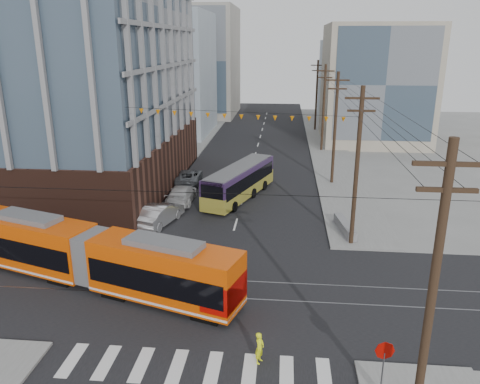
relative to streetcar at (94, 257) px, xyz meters
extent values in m
plane|color=slate|center=(7.19, -3.83, -1.76)|extent=(160.00, 160.00, 0.00)
cube|color=#381E16|center=(-14.81, 19.17, 12.54)|extent=(30.00, 25.00, 28.60)
cube|color=#8C99A5|center=(-9.81, 48.17, 7.24)|extent=(18.00, 16.00, 18.00)
cube|color=gray|center=(23.19, 44.17, 6.24)|extent=(14.00, 14.00, 16.00)
cube|color=gray|center=(-6.81, 68.17, 8.24)|extent=(16.00, 18.00, 20.00)
cube|color=#8C99A5|center=(25.19, 64.17, 5.24)|extent=(16.00, 16.00, 14.00)
cylinder|color=black|center=(15.69, -9.83, 3.74)|extent=(0.30, 0.30, 11.00)
cylinder|color=black|center=(15.69, 52.17, 3.74)|extent=(0.30, 0.30, 11.00)
imported|color=silver|center=(1.30, 9.75, -0.93)|extent=(3.03, 5.33, 1.66)
imported|color=#BBBBBB|center=(1.87, 15.02, -0.99)|extent=(2.22, 5.30, 1.53)
imported|color=#4D5156|center=(1.34, 21.00, -1.06)|extent=(2.55, 5.12, 1.39)
imported|color=#EEF915|center=(9.98, -6.15, -1.01)|extent=(0.52, 0.63, 1.50)
cube|color=slate|center=(15.49, 9.30, -1.34)|extent=(1.57, 4.27, 0.84)
camera|label=1|loc=(10.79, -23.69, 11.86)|focal=35.00mm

